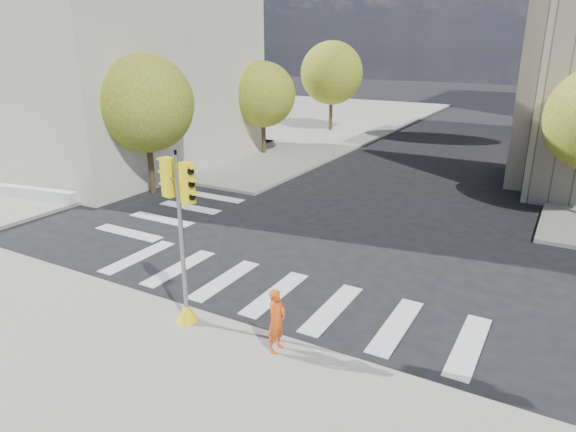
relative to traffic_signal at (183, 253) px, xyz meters
The scene contains 9 objects.
ground 5.16m from the traffic_signal, 75.72° to the left, with size 160.00×160.00×0.00m, color black.
sidewalk_far_left 35.98m from the traffic_signal, 121.61° to the left, with size 28.00×40.00×0.15m, color gray.
classical_building 23.08m from the traffic_signal, 146.21° to the left, with size 19.00×15.00×12.70m.
tree_lw_near 12.88m from the traffic_signal, 137.33° to the left, with size 4.40×4.40×6.41m.
tree_lw_mid 20.88m from the traffic_signal, 116.64° to the left, with size 4.00×4.00×5.77m.
tree_lw_far 30.19m from the traffic_signal, 108.07° to the left, with size 4.80×4.80×6.95m.
traffic_signal is the anchor object (origin of this frame).
photographer 2.88m from the traffic_signal, ahead, with size 0.56×0.37×1.54m, color #E75315.
planter_wall 14.62m from the traffic_signal, 160.88° to the left, with size 6.00×0.40×0.50m, color silver.
Camera 1 is at (6.75, -13.37, 6.94)m, focal length 32.00 mm.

